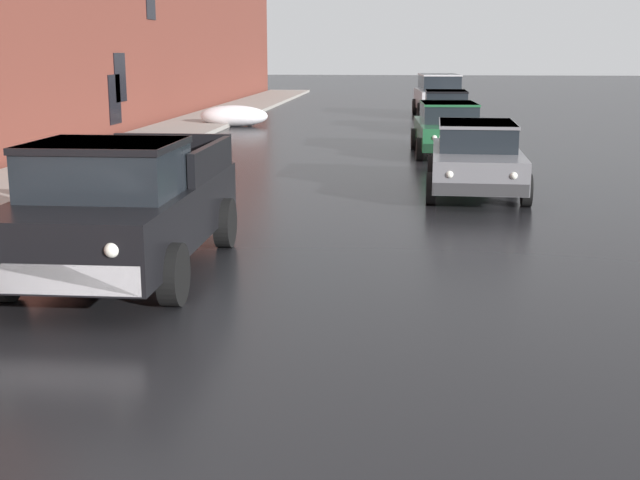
# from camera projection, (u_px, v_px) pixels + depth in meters

# --- Properties ---
(left_sidewalk_slab) EXTENTS (2.73, 80.00, 0.15)m
(left_sidewalk_slab) POSITION_uv_depth(u_px,v_px,m) (65.00, 170.00, 19.75)
(left_sidewalk_slab) COLOR gray
(left_sidewalk_slab) RESTS_ON ground
(snow_bank_near_corner_left) EXTENTS (2.58, 1.23, 0.79)m
(snow_bank_near_corner_left) POSITION_uv_depth(u_px,v_px,m) (235.00, 116.00, 31.86)
(snow_bank_near_corner_left) COLOR white
(snow_bank_near_corner_left) RESTS_ON ground
(pickup_truck_black_approaching_near_lane) EXTENTS (2.21, 4.93, 1.76)m
(pickup_truck_black_approaching_near_lane) POSITION_uv_depth(u_px,v_px,m) (123.00, 206.00, 10.73)
(pickup_truck_black_approaching_near_lane) COLOR black
(pickup_truck_black_approaching_near_lane) RESTS_ON ground
(sedan_grey_parked_kerbside_close) EXTENTS (2.04, 4.30, 1.42)m
(sedan_grey_parked_kerbside_close) POSITION_uv_depth(u_px,v_px,m) (476.00, 156.00, 16.82)
(sedan_grey_parked_kerbside_close) COLOR slate
(sedan_grey_parked_kerbside_close) RESTS_ON ground
(sedan_green_parked_kerbside_mid) EXTENTS (2.03, 4.41, 1.42)m
(sedan_green_parked_kerbside_mid) POSITION_uv_depth(u_px,v_px,m) (448.00, 127.00, 23.18)
(sedan_green_parked_kerbside_mid) COLOR #1E5633
(sedan_green_parked_kerbside_mid) RESTS_ON ground
(sedan_black_parked_far_down_block) EXTENTS (1.88, 4.13, 1.42)m
(sedan_black_parked_far_down_block) POSITION_uv_depth(u_px,v_px,m) (446.00, 110.00, 30.13)
(sedan_black_parked_far_down_block) COLOR black
(sedan_black_parked_far_down_block) RESTS_ON ground
(suv_silver_queued_behind_truck) EXTENTS (2.25, 4.61, 1.82)m
(suv_silver_queued_behind_truck) POSITION_uv_depth(u_px,v_px,m) (439.00, 93.00, 36.61)
(suv_silver_queued_behind_truck) COLOR #B7B7BC
(suv_silver_queued_behind_truck) RESTS_ON ground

